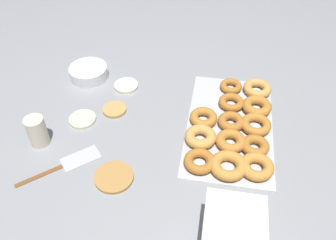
% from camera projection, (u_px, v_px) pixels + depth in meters
% --- Properties ---
extents(ground_plane, '(3.00, 3.00, 0.00)m').
position_uv_depth(ground_plane, '(141.00, 136.00, 1.19)').
color(ground_plane, gray).
extents(pancake_0, '(0.12, 0.12, 0.01)m').
position_uv_depth(pancake_0, '(114.00, 177.00, 1.06)').
color(pancake_0, '#B27F42').
rests_on(pancake_0, ground_plane).
extents(pancake_1, '(0.08, 0.08, 0.01)m').
position_uv_depth(pancake_1, '(114.00, 110.00, 1.27)').
color(pancake_1, tan).
rests_on(pancake_1, ground_plane).
extents(pancake_2, '(0.09, 0.09, 0.01)m').
position_uv_depth(pancake_2, '(83.00, 119.00, 1.24)').
color(pancake_2, beige).
rests_on(pancake_2, ground_plane).
extents(pancake_3, '(0.09, 0.09, 0.01)m').
position_uv_depth(pancake_3, '(126.00, 86.00, 1.37)').
color(pancake_3, beige).
rests_on(pancake_3, ground_plane).
extents(donut_tray, '(0.51, 0.29, 0.04)m').
position_uv_depth(donut_tray, '(234.00, 128.00, 1.19)').
color(donut_tray, silver).
rests_on(donut_tray, ground_plane).
extents(batter_bowl, '(0.15, 0.15, 0.05)m').
position_uv_depth(batter_bowl, '(89.00, 72.00, 1.40)').
color(batter_bowl, white).
rests_on(batter_bowl, ground_plane).
extents(container_stack, '(0.14, 0.14, 0.15)m').
position_uv_depth(container_stack, '(232.00, 234.00, 0.85)').
color(container_stack, white).
rests_on(container_stack, ground_plane).
extents(paper_cup, '(0.06, 0.06, 0.10)m').
position_uv_depth(paper_cup, '(37.00, 131.00, 1.13)').
color(paper_cup, beige).
rests_on(paper_cup, ground_plane).
extents(spatula, '(0.20, 0.22, 0.01)m').
position_uv_depth(spatula, '(72.00, 162.00, 1.10)').
color(spatula, brown).
rests_on(spatula, ground_plane).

